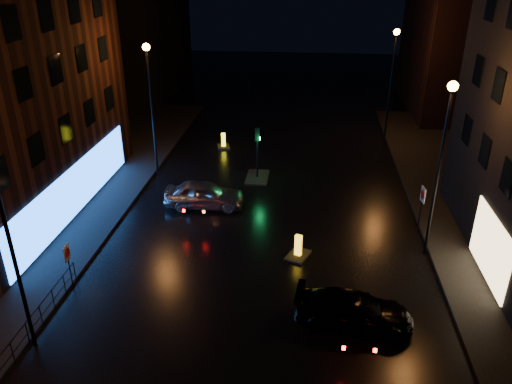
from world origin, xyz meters
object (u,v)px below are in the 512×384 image
at_px(traffic_signal, 257,171).
at_px(road_sign_right, 422,198).
at_px(silver_hatchback, 204,194).
at_px(bollard_far, 224,144).
at_px(bollard_near, 298,252).
at_px(dark_sedan, 354,310).
at_px(road_sign_left, 68,256).

relative_size(traffic_signal, road_sign_right, 1.42).
height_order(silver_hatchback, bollard_far, silver_hatchback).
relative_size(traffic_signal, silver_hatchback, 0.77).
height_order(bollard_near, bollard_far, bollard_near).
bearing_deg(bollard_near, silver_hatchback, 162.14).
distance_m(traffic_signal, bollard_far, 6.23).
distance_m(bollard_far, road_sign_right, 16.54).
relative_size(silver_hatchback, bollard_near, 2.86).
xyz_separation_m(traffic_signal, dark_sedan, (5.20, -13.55, 0.16)).
xyz_separation_m(dark_sedan, road_sign_right, (3.90, 7.91, 1.16)).
height_order(bollard_far, road_sign_right, road_sign_right).
bearing_deg(silver_hatchback, dark_sedan, -142.23).
xyz_separation_m(silver_hatchback, road_sign_left, (-4.12, -8.26, 0.86)).
bearing_deg(bollard_near, road_sign_right, 50.95).
height_order(traffic_signal, silver_hatchback, traffic_signal).
xyz_separation_m(traffic_signal, road_sign_right, (9.10, -5.64, 1.32)).
height_order(traffic_signal, bollard_far, traffic_signal).
bearing_deg(road_sign_left, road_sign_right, 18.10).
distance_m(silver_hatchback, bollard_near, 7.24).
relative_size(bollard_far, road_sign_left, 0.67).
relative_size(traffic_signal, road_sign_left, 1.59).
distance_m(bollard_near, road_sign_right, 7.20).
bearing_deg(road_sign_right, dark_sedan, 55.96).
height_order(traffic_signal, road_sign_left, traffic_signal).
xyz_separation_m(dark_sedan, bollard_near, (-2.29, 4.59, -0.40)).
xyz_separation_m(silver_hatchback, dark_sedan, (7.77, -9.29, -0.10)).
bearing_deg(silver_hatchback, road_sign_left, 151.36).
bearing_deg(silver_hatchback, bollard_far, 1.05).
distance_m(bollard_near, road_sign_left, 10.33).
bearing_deg(bollard_near, road_sign_left, -136.89).
height_order(bollard_far, road_sign_left, road_sign_left).
xyz_separation_m(silver_hatchback, road_sign_right, (11.67, -1.38, 1.05)).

